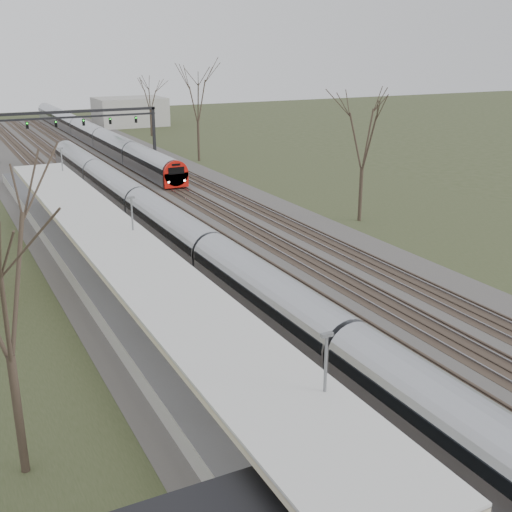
{
  "coord_description": "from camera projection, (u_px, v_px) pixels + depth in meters",
  "views": [
    {
      "loc": [
        -17.42,
        -0.41,
        14.18
      ],
      "look_at": [
        -0.71,
        32.29,
        2.0
      ],
      "focal_mm": 45.0,
      "sensor_mm": 36.0,
      "label": 1
    }
  ],
  "objects": [
    {
      "name": "track_bed",
      "position": [
        153.0,
        205.0,
        58.91
      ],
      "size": [
        24.0,
        160.0,
        0.22
      ],
      "color": "#474442",
      "rests_on": "ground"
    },
    {
      "name": "platform",
      "position": [
        99.0,
        275.0,
        39.96
      ],
      "size": [
        3.5,
        69.0,
        1.0
      ],
      "primitive_type": "cube",
      "color": "#9E9B93",
      "rests_on": "ground"
    },
    {
      "name": "canopy",
      "position": [
        115.0,
        241.0,
        35.07
      ],
      "size": [
        4.1,
        50.0,
        3.11
      ],
      "color": "slate",
      "rests_on": "platform"
    },
    {
      "name": "signal_gantry",
      "position": [
        77.0,
        119.0,
        82.74
      ],
      "size": [
        21.0,
        0.59,
        6.08
      ],
      "color": "black",
      "rests_on": "ground"
    },
    {
      "name": "tree_west_near",
      "position": [
        0.0,
        276.0,
        20.03
      ],
      "size": [
        5.0,
        5.0,
        10.3
      ],
      "color": "#2D231C",
      "rests_on": "ground"
    },
    {
      "name": "tree_east_far",
      "position": [
        364.0,
        134.0,
        51.59
      ],
      "size": [
        5.0,
        5.0,
        10.3
      ],
      "color": "#2D231C",
      "rests_on": "ground"
    },
    {
      "name": "train_near",
      "position": [
        172.0,
        228.0,
        46.4
      ],
      "size": [
        2.62,
        75.21,
        3.05
      ],
      "color": "#989BA1",
      "rests_on": "ground"
    },
    {
      "name": "train_far",
      "position": [
        89.0,
        133.0,
        96.24
      ],
      "size": [
        2.62,
        75.21,
        3.05
      ],
      "color": "#989BA1",
      "rests_on": "ground"
    }
  ]
}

